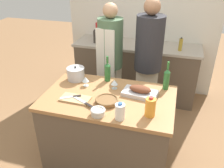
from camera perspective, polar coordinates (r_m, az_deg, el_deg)
ground_plane at (r=3.05m, az=-0.70°, el=-17.22°), size 12.00×12.00×0.00m
kitchen_island at (r=2.75m, az=-0.75°, el=-10.80°), size 1.37×0.86×0.88m
back_counter at (r=4.06m, az=5.70°, el=3.34°), size 2.03×0.60×0.92m
back_wall at (r=4.12m, az=7.22°, el=15.64°), size 2.53×0.10×2.55m
roasting_pan at (r=2.51m, az=6.75°, el=-1.84°), size 0.38×0.24×0.11m
wicker_basket at (r=2.37m, az=-1.29°, el=-4.02°), size 0.23×0.23×0.05m
cutting_board at (r=2.46m, az=-8.84°, el=-3.53°), size 0.31×0.17×0.02m
stock_pot at (r=2.83m, az=-8.71°, el=2.48°), size 0.21×0.21×0.17m
mixing_bowl at (r=2.20m, az=-3.33°, el=-6.67°), size 0.14×0.14×0.07m
juice_jug at (r=2.19m, az=9.21°, el=-5.51°), size 0.10×0.10×0.20m
milk_jug at (r=2.13m, az=1.94°, el=-6.64°), size 0.09×0.09×0.17m
wine_bottle_green at (r=2.75m, az=-1.11°, el=3.09°), size 0.07×0.07×0.31m
wine_bottle_dark at (r=2.64m, az=13.00°, el=1.30°), size 0.07×0.07×0.32m
wine_glass_left at (r=2.67m, az=-6.37°, el=1.06°), size 0.08×0.08×0.11m
wine_glass_right at (r=2.60m, az=0.60°, el=0.36°), size 0.08×0.08×0.11m
knife_chef at (r=2.38m, az=-6.83°, el=-4.34°), size 0.27×0.16×0.01m
knife_paring at (r=2.48m, az=-9.75°, el=-3.06°), size 0.20×0.14×0.01m
stand_mixer at (r=4.05m, az=-2.55°, el=12.19°), size 0.18×0.14×0.29m
condiment_bottle_tall at (r=3.71m, az=16.17°, el=9.09°), size 0.05×0.05×0.20m
condiment_bottle_short at (r=3.92m, az=-4.03°, el=11.29°), size 0.07×0.07×0.22m
person_cook_aproned at (r=3.30m, az=-0.42°, el=6.21°), size 0.34×0.36×1.67m
person_cook_guest at (r=3.17m, az=8.67°, el=5.74°), size 0.36×0.36×1.76m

